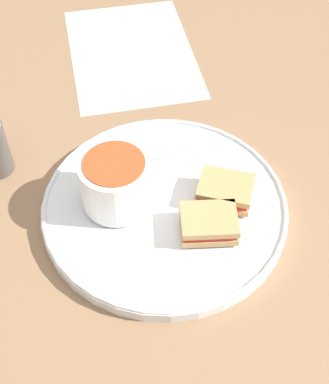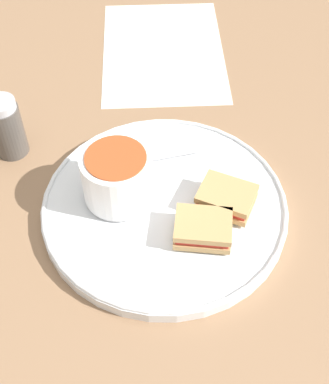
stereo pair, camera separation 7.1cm
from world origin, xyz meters
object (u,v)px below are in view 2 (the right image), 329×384
object	(u,v)px
spoon	(140,160)
salt_shaker	(6,127)
soup_bowl	(117,176)
sandwich_half_near	(203,228)
sandwich_half_far	(226,198)

from	to	relation	value
spoon	salt_shaker	bearing A→B (deg)	-27.08
soup_bowl	salt_shaker	distance (m)	0.20
sandwich_half_near	sandwich_half_far	world-z (taller)	same
soup_bowl	spoon	bearing A→B (deg)	72.44
soup_bowl	sandwich_half_far	size ratio (longest dim) A/B	1.11
sandwich_half_far	salt_shaker	xyz separation A→B (m)	(-0.32, 0.09, 0.01)
soup_bowl	sandwich_half_far	world-z (taller)	soup_bowl
spoon	soup_bowl	bearing A→B (deg)	52.05
soup_bowl	sandwich_half_far	xyz separation A→B (m)	(0.15, -0.00, -0.02)
sandwich_half_near	spoon	bearing A→B (deg)	129.74
sandwich_half_near	salt_shaker	xyz separation A→B (m)	(-0.30, 0.14, 0.01)
soup_bowl	salt_shaker	size ratio (longest dim) A/B	0.99
spoon	sandwich_half_far	xyz separation A→B (m)	(0.13, -0.06, 0.01)
spoon	sandwich_half_near	distance (m)	0.15
soup_bowl	spoon	xyz separation A→B (m)	(0.02, 0.06, -0.03)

